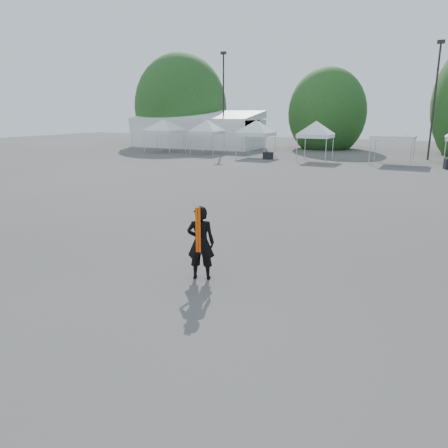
% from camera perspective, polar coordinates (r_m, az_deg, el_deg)
% --- Properties ---
extents(ground, '(120.00, 120.00, 0.00)m').
position_cam_1_polar(ground, '(11.85, 4.28, -5.70)').
color(ground, '#474442').
rests_on(ground, ground).
extents(marquee, '(15.00, 6.25, 4.23)m').
position_cam_1_polar(marquee, '(52.37, -3.57, 12.12)').
color(marquee, white).
rests_on(marquee, ground).
extents(light_pole_west, '(0.60, 0.25, 10.30)m').
position_cam_1_polar(light_pole_west, '(49.58, -0.07, 16.41)').
color(light_pole_west, black).
rests_on(light_pole_west, ground).
extents(light_pole_east, '(0.60, 0.25, 9.80)m').
position_cam_1_polar(light_pole_east, '(42.36, 25.86, 15.01)').
color(light_pole_east, black).
rests_on(light_pole_east, ground).
extents(tree_far_w, '(4.80, 4.80, 7.30)m').
position_cam_1_polar(tree_far_w, '(56.96, -5.66, 14.84)').
color(tree_far_w, '#382314').
rests_on(tree_far_w, ground).
extents(tree_mid_w, '(4.16, 4.16, 6.33)m').
position_cam_1_polar(tree_mid_w, '(51.77, 13.31, 13.91)').
color(tree_mid_w, '#382314').
rests_on(tree_mid_w, ground).
extents(tent_a, '(4.63, 4.63, 3.88)m').
position_cam_1_polar(tent_a, '(46.63, -7.81, 13.07)').
color(tent_a, silver).
rests_on(tent_a, ground).
extents(tent_b, '(3.82, 3.82, 3.88)m').
position_cam_1_polar(tent_b, '(44.20, -2.19, 13.12)').
color(tent_b, silver).
rests_on(tent_b, ground).
extents(tent_c, '(4.18, 4.18, 3.88)m').
position_cam_1_polar(tent_c, '(41.06, 4.22, 12.99)').
color(tent_c, silver).
rests_on(tent_c, ground).
extents(tent_d, '(3.79, 3.79, 3.88)m').
position_cam_1_polar(tent_d, '(38.63, 11.96, 12.63)').
color(tent_d, silver).
rests_on(tent_d, ground).
extents(tent_e, '(4.61, 4.61, 3.88)m').
position_cam_1_polar(tent_e, '(38.12, 21.40, 11.96)').
color(tent_e, silver).
rests_on(tent_e, ground).
extents(man, '(0.80, 0.66, 1.87)m').
position_cam_1_polar(man, '(10.80, -3.06, -2.44)').
color(man, black).
rests_on(man, ground).
extents(crate_west, '(0.81, 0.64, 0.61)m').
position_cam_1_polar(crate_west, '(39.34, 5.77, 8.88)').
color(crate_west, black).
rests_on(crate_west, ground).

